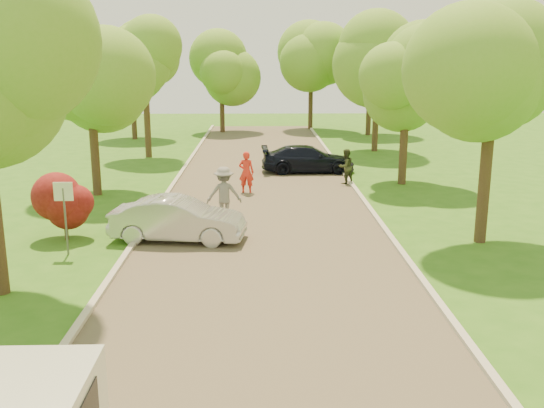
{
  "coord_description": "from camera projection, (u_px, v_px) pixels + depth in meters",
  "views": [
    {
      "loc": [
        -0.14,
        -13.14,
        5.66
      ],
      "look_at": [
        0.24,
        4.82,
        1.3
      ],
      "focal_mm": 40.0,
      "sensor_mm": 36.0,
      "label": 1
    }
  ],
  "objects": [
    {
      "name": "street_sign",
      "position": [
        64.0,
        203.0,
        17.51
      ],
      "size": [
        0.55,
        0.06,
        2.17
      ],
      "color": "#59595E",
      "rests_on": "ground"
    },
    {
      "name": "skateboarder",
      "position": [
        224.0,
        194.0,
        20.97
      ],
      "size": [
        1.28,
        0.81,
        1.88
      ],
      "primitive_type": "imported",
      "rotation": [
        0.0,
        0.0,
        3.24
      ],
      "color": "slate",
      "rests_on": "longboard"
    },
    {
      "name": "tree_bg_c",
      "position": [
        224.0,
        66.0,
        45.9
      ],
      "size": [
        4.92,
        4.8,
        7.33
      ],
      "color": "#382619",
      "rests_on": "ground"
    },
    {
      "name": "tree_l_far",
      "position": [
        148.0,
        61.0,
        34.06
      ],
      "size": [
        4.92,
        4.8,
        7.79
      ],
      "color": "#382619",
      "rests_on": "ground"
    },
    {
      "name": "red_shrub",
      "position": [
        64.0,
        206.0,
        19.06
      ],
      "size": [
        1.7,
        1.7,
        1.95
      ],
      "color": "#382619",
      "rests_on": "ground"
    },
    {
      "name": "tree_l_midb",
      "position": [
        95.0,
        85.0,
        24.55
      ],
      "size": [
        4.3,
        4.2,
        6.62
      ],
      "color": "#382619",
      "rests_on": "ground"
    },
    {
      "name": "tree_r_midb",
      "position": [
        412.0,
        76.0,
        26.69
      ],
      "size": [
        4.51,
        4.4,
        7.01
      ],
      "color": "#382619",
      "rests_on": "ground"
    },
    {
      "name": "road",
      "position": [
        264.0,
        218.0,
        21.88
      ],
      "size": [
        8.0,
        60.0,
        0.01
      ],
      "primitive_type": "cube",
      "color": "#4C4438",
      "rests_on": "ground"
    },
    {
      "name": "person_striped",
      "position": [
        246.0,
        172.0,
        25.78
      ],
      "size": [
        0.72,
        0.54,
        1.79
      ],
      "primitive_type": "imported",
      "rotation": [
        0.0,
        0.0,
        2.97
      ],
      "color": "red",
      "rests_on": "ground"
    },
    {
      "name": "silver_sedan",
      "position": [
        178.0,
        219.0,
        19.06
      ],
      "size": [
        4.36,
        1.99,
        1.39
      ],
      "primitive_type": "imported",
      "rotation": [
        0.0,
        0.0,
        1.44
      ],
      "color": "#B4B3B9",
      "rests_on": "ground"
    },
    {
      "name": "person_olive",
      "position": [
        346.0,
        167.0,
        27.66
      ],
      "size": [
        0.99,
        0.95,
        1.61
      ],
      "primitive_type": "imported",
      "rotation": [
        0.0,
        0.0,
        3.76
      ],
      "color": "#2F3620",
      "rests_on": "ground"
    },
    {
      "name": "tree_bg_b",
      "position": [
        374.0,
        59.0,
        44.06
      ],
      "size": [
        5.12,
        5.0,
        7.95
      ],
      "color": "#382619",
      "rests_on": "ground"
    },
    {
      "name": "curb_right",
      "position": [
        375.0,
        216.0,
        21.95
      ],
      "size": [
        0.18,
        60.0,
        0.12
      ],
      "primitive_type": "cube",
      "color": "#B2AD9E",
      "rests_on": "ground"
    },
    {
      "name": "longboard",
      "position": [
        225.0,
        220.0,
        21.19
      ],
      "size": [
        0.36,
        0.99,
        0.11
      ],
      "rotation": [
        0.0,
        0.0,
        3.24
      ],
      "color": "black",
      "rests_on": "ground"
    },
    {
      "name": "curb_left",
      "position": [
        151.0,
        217.0,
        21.78
      ],
      "size": [
        0.18,
        60.0,
        0.12
      ],
      "primitive_type": "cube",
      "color": "#B2AD9E",
      "rests_on": "ground"
    },
    {
      "name": "tree_r_mida",
      "position": [
        502.0,
        62.0,
        17.8
      ],
      "size": [
        5.13,
        5.0,
        7.95
      ],
      "color": "#382619",
      "rests_on": "ground"
    },
    {
      "name": "dark_sedan",
      "position": [
        308.0,
        159.0,
        30.49
      ],
      "size": [
        4.72,
        2.04,
        1.35
      ],
      "primitive_type": "imported",
      "rotation": [
        0.0,
        0.0,
        1.6
      ],
      "color": "black",
      "rests_on": "ground"
    },
    {
      "name": "ground",
      "position": [
        266.0,
        307.0,
        14.11
      ],
      "size": [
        100.0,
        100.0,
        0.0
      ],
      "primitive_type": "plane",
      "color": "#2E6317",
      "rests_on": "ground"
    },
    {
      "name": "tree_bg_d",
      "position": [
        314.0,
        62.0,
        47.92
      ],
      "size": [
        5.12,
        5.0,
        7.72
      ],
      "color": "#382619",
      "rests_on": "ground"
    },
    {
      "name": "tree_bg_a",
      "position": [
        134.0,
        62.0,
        41.82
      ],
      "size": [
        5.12,
        5.0,
        7.72
      ],
      "color": "#382619",
      "rests_on": "ground"
    },
    {
      "name": "tree_r_far",
      "position": [
        382.0,
        54.0,
        36.2
      ],
      "size": [
        5.33,
        5.2,
        8.34
      ],
      "color": "#382619",
      "rests_on": "ground"
    }
  ]
}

